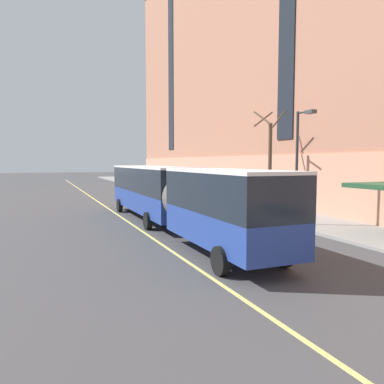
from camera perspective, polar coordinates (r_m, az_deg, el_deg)
name	(u,v)px	position (r m, az deg, el deg)	size (l,w,h in m)	color
ground_plane	(259,270)	(13.72, 10.13, -11.68)	(260.00, 260.00, 0.00)	#424244
sidewalk	(371,235)	(21.48, 25.64, -5.91)	(4.82, 160.00, 0.15)	gray
city_bus	(171,193)	(21.13, -3.18, -0.20)	(2.88, 20.96, 3.53)	navy
parked_car_navy_0	(243,209)	(24.54, 7.83, -2.56)	(2.02, 4.30, 1.56)	navy
parked_car_champagne_1	(174,193)	(36.74, -2.79, -0.14)	(1.92, 4.52, 1.56)	#BCAD89
parked_car_navy_2	(152,188)	(43.70, -6.06, 0.61)	(2.08, 4.65, 1.56)	navy
street_tree_far_uptown	(270,160)	(27.99, 11.73, 4.73)	(1.84, 2.02, 7.45)	brown
street_lamp	(300,155)	(22.52, 16.08, 5.39)	(0.36, 1.48, 6.58)	#2D2D30
lane_centerline	(179,256)	(15.50, -2.06, -9.69)	(0.16, 140.00, 0.01)	#E0D66B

